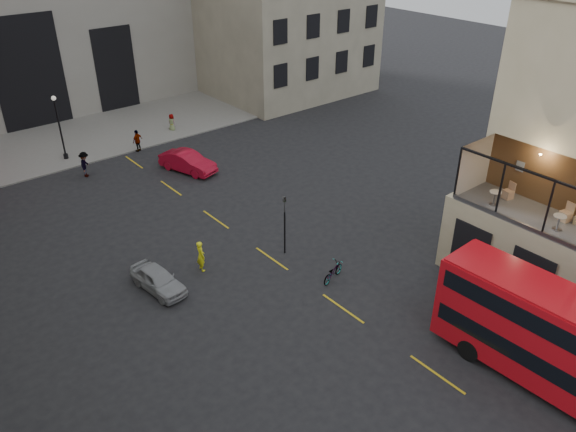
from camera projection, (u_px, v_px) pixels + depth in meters
ground at (464, 354)px, 26.18m from camera, size 140.00×140.00×0.00m
host_frontage at (546, 264)px, 28.67m from camera, size 3.00×11.00×4.50m
cafe_floor at (557, 226)px, 27.53m from camera, size 3.00×10.00×0.10m
gateway at (0, 14)px, 50.97m from camera, size 35.00×10.60×18.00m
pavement_far at (49, 144)px, 48.32m from camera, size 40.00×12.00×0.12m
traffic_light_near at (285, 218)px, 32.48m from camera, size 0.16×0.20×3.80m
street_lamp_b at (61, 132)px, 44.48m from camera, size 0.36×0.36×5.33m
bus_near at (572, 346)px, 22.94m from camera, size 3.04×11.63×4.61m
car_a at (158, 280)px, 30.23m from camera, size 1.95×3.92×1.28m
car_b at (188, 162)px, 43.37m from camera, size 3.04×5.01×1.56m
bicycle at (333, 272)px, 31.12m from camera, size 1.99×1.16×0.99m
cyclist at (201, 256)px, 31.69m from camera, size 0.52×0.73×1.88m
pedestrian_b at (85, 164)px, 42.47m from camera, size 1.32×1.47×1.97m
pedestrian_c at (138, 141)px, 46.76m from camera, size 1.18×0.85×1.87m
pedestrian_d at (172, 123)px, 50.94m from camera, size 0.68×0.87×1.59m
cafe_table_mid at (559, 220)px, 26.86m from camera, size 0.61×0.61×0.76m
cafe_table_far at (495, 196)px, 29.08m from camera, size 0.61×0.61×0.76m
cafe_chair_c at (566, 215)px, 27.71m from camera, size 0.56×0.56×0.97m
cafe_chair_d at (508, 194)px, 29.78m from camera, size 0.54×0.54×0.92m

